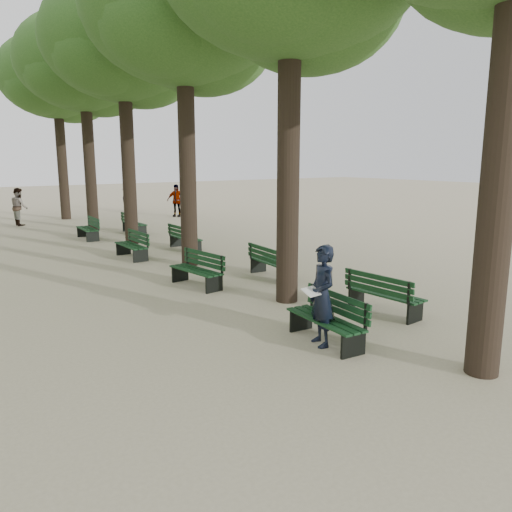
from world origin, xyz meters
TOP-DOWN VIEW (x-y plane):
  - ground at (0.00, 0.00)m, footprint 120.00×120.00m
  - tree_central_2 at (1.50, 8.00)m, footprint 6.00×6.00m
  - tree_central_3 at (1.50, 13.00)m, footprint 6.00×6.00m
  - tree_central_4 at (1.50, 18.00)m, footprint 6.00×6.00m
  - tree_central_5 at (1.50, 23.00)m, footprint 6.00×6.00m
  - bench_left_0 at (0.37, 0.42)m, footprint 0.72×1.84m
  - bench_left_1 at (0.37, 5.45)m, footprint 0.79×1.86m
  - bench_left_2 at (0.37, 10.10)m, footprint 0.58×1.80m
  - bench_left_3 at (0.37, 15.10)m, footprint 0.65×1.82m
  - bench_right_0 at (2.63, 0.98)m, footprint 0.70×1.84m
  - bench_right_1 at (2.63, 5.12)m, footprint 0.74×1.85m
  - bench_right_2 at (2.63, 10.54)m, footprint 0.59×1.81m
  - bench_right_3 at (2.63, 15.63)m, footprint 0.57×1.80m
  - man_with_map at (0.23, 0.38)m, footprint 0.72×0.82m
  - pedestrian_a at (-1.12, 21.51)m, footprint 0.45×0.95m
  - pedestrian_b at (5.92, 25.19)m, footprint 0.99×0.92m
  - pedestrian_c at (7.11, 20.46)m, footprint 1.05×1.05m

SIDE VIEW (x-z plane):
  - ground at x=0.00m, z-range 0.00..0.00m
  - bench_left_0 at x=0.37m, z-range -0.19..0.73m
  - bench_left_1 at x=0.37m, z-range -0.19..0.73m
  - bench_left_2 at x=0.37m, z-range -0.19..0.73m
  - bench_left_3 at x=0.37m, z-range -0.19..0.73m
  - bench_right_0 at x=2.63m, z-range -0.19..0.73m
  - bench_right_1 at x=2.63m, z-range -0.19..0.73m
  - bench_right_2 at x=2.63m, z-range -0.19..0.73m
  - bench_right_3 at x=2.63m, z-range -0.19..0.73m
  - pedestrian_b at x=5.92m, z-range 0.00..1.60m
  - man_with_map at x=0.23m, z-range 0.00..1.86m
  - pedestrian_c at x=7.11m, z-range 0.00..1.89m
  - pedestrian_a at x=-1.12m, z-range 0.00..1.91m
  - tree_central_2 at x=1.50m, z-range 2.68..12.63m
  - tree_central_3 at x=1.50m, z-range 2.68..12.63m
  - tree_central_4 at x=1.50m, z-range 2.68..12.63m
  - tree_central_5 at x=1.50m, z-range 2.68..12.63m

